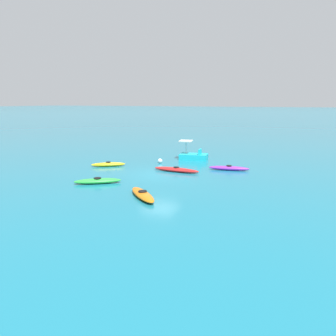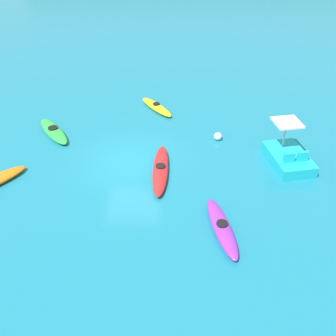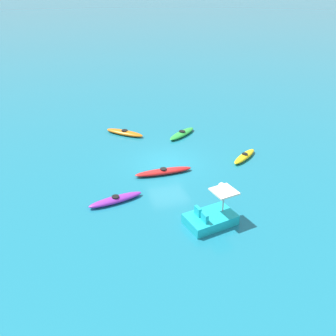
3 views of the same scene
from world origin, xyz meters
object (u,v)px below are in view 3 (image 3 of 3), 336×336
object	(u,v)px
kayak_orange	(125,133)
kayak_red	(163,172)
pedal_boat_cyan	(211,218)
kayak_purple	(116,200)
buoy_white	(222,186)
kayak_yellow	(245,156)
kayak_green	(182,134)

from	to	relation	value
kayak_orange	kayak_red	distance (m)	6.87
pedal_boat_cyan	kayak_purple	bearing A→B (deg)	-127.71
kayak_purple	pedal_boat_cyan	world-z (taller)	pedal_boat_cyan
kayak_orange	buoy_white	bearing A→B (deg)	22.08
kayak_yellow	pedal_boat_cyan	bearing A→B (deg)	-39.44
kayak_red	kayak_orange	bearing A→B (deg)	-170.61
kayak_green	kayak_red	xyz separation A→B (m)	(5.34, -3.00, -0.00)
kayak_orange	kayak_purple	size ratio (longest dim) A/B	0.92
kayak_green	pedal_boat_cyan	bearing A→B (deg)	-11.34
kayak_purple	pedal_boat_cyan	bearing A→B (deg)	52.29
kayak_purple	buoy_white	bearing A→B (deg)	86.77
kayak_purple	pedal_boat_cyan	size ratio (longest dim) A/B	1.15
kayak_orange	kayak_red	bearing A→B (deg)	9.39
kayak_green	kayak_purple	distance (m)	9.88
kayak_orange	pedal_boat_cyan	world-z (taller)	pedal_boat_cyan
kayak_orange	kayak_red	world-z (taller)	same
kayak_orange	buoy_white	xyz separation A→B (m)	(9.38, 3.81, 0.03)
kayak_green	pedal_boat_cyan	xyz separation A→B (m)	(10.81, -2.17, 0.17)
pedal_boat_cyan	buoy_white	distance (m)	3.41
kayak_yellow	kayak_green	size ratio (longest dim) A/B	0.90
pedal_boat_cyan	buoy_white	bearing A→B (deg)	147.00
kayak_orange	buoy_white	size ratio (longest dim) A/B	7.45
kayak_yellow	kayak_red	size ratio (longest dim) A/B	0.70
kayak_red	kayak_purple	bearing A→B (deg)	-55.61
kayak_green	pedal_boat_cyan	size ratio (longest dim) A/B	1.04
kayak_yellow	kayak_red	xyz separation A→B (m)	(0.48, -5.72, -0.00)
kayak_purple	kayak_yellow	bearing A→B (deg)	106.91
kayak_red	kayak_purple	distance (m)	4.01
kayak_red	buoy_white	bearing A→B (deg)	45.90
kayak_green	kayak_red	world-z (taller)	same
kayak_orange	kayak_yellow	bearing A→B (deg)	47.34
kayak_red	pedal_boat_cyan	world-z (taller)	pedal_boat_cyan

